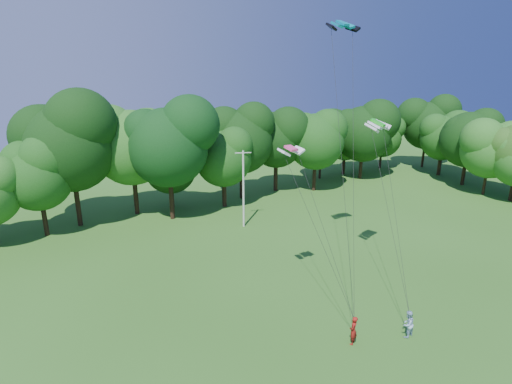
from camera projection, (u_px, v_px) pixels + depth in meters
utility_pole at (243, 189)px, 41.81m from camera, size 1.56×0.71×8.28m
kite_flyer_left at (353, 330)px, 24.31m from camera, size 0.81×0.75×1.86m
kite_flyer_right at (408, 324)px, 24.96m from camera, size 0.94×0.76×1.81m
kite_teal at (342, 23)px, 28.75m from camera, size 2.51×1.27×0.51m
kite_green at (378, 123)px, 29.87m from camera, size 2.70×1.80×0.55m
kite_pink at (291, 148)px, 26.28m from camera, size 1.81×0.95×0.29m
tree_back_center at (168, 144)px, 42.84m from camera, size 9.45×9.45×13.74m
tree_back_east at (346, 134)px, 62.99m from camera, size 7.17×7.17×10.43m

